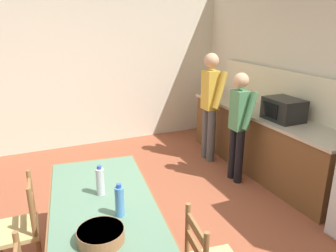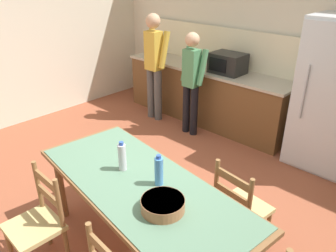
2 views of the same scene
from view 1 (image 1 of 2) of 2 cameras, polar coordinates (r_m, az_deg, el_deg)
ground_plane at (r=3.57m, az=-3.58°, el=-20.43°), size 8.32×8.32×0.00m
wall_left at (r=6.02m, az=-14.85°, el=10.15°), size 0.12×5.20×2.90m
kitchen_counter at (r=5.17m, az=15.86°, el=-2.56°), size 2.97×0.66×0.92m
counter_splashback at (r=5.16m, az=19.28°, el=5.84°), size 2.93×0.03×0.60m
microwave at (r=4.68m, az=19.47°, el=2.74°), size 0.50×0.39×0.30m
dining_table at (r=2.76m, az=-10.88°, el=-15.66°), size 2.19×1.10×0.79m
bottle_near_centre at (r=2.88m, az=-11.73°, el=-9.40°), size 0.07×0.07×0.27m
bottle_off_centre at (r=2.57m, az=-8.43°, el=-12.83°), size 0.07×0.07×0.27m
serving_bowl at (r=2.38m, az=-11.63°, el=-17.99°), size 0.32×0.32×0.09m
chair_side_near_left at (r=3.34m, az=-24.50°, el=-15.95°), size 0.43×0.41×0.91m
person_at_sink at (r=5.23m, az=7.37°, el=4.20°), size 0.44×0.30×1.74m
person_at_counter at (r=4.60m, az=12.22°, el=0.67°), size 0.39×0.27×1.56m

